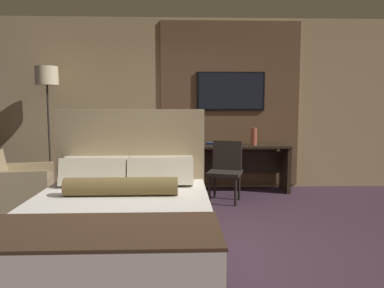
% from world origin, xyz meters
% --- Properties ---
extents(ground_plane, '(16.00, 16.00, 0.00)m').
position_xyz_m(ground_plane, '(0.00, 0.00, 0.00)').
color(ground_plane, '#3D2838').
extents(wall_back_tv_panel, '(7.20, 0.09, 2.80)m').
position_xyz_m(wall_back_tv_panel, '(0.12, 2.59, 1.40)').
color(wall_back_tv_panel, tan).
rests_on(wall_back_tv_panel, ground_plane).
extents(bed, '(1.63, 2.16, 1.35)m').
position_xyz_m(bed, '(-0.50, -0.43, 0.35)').
color(bed, '#33281E').
rests_on(bed, ground_plane).
extents(desk, '(1.79, 0.52, 0.76)m').
position_xyz_m(desk, '(0.89, 2.31, 0.51)').
color(desk, '#2D2319').
rests_on(desk, ground_plane).
extents(tv, '(1.12, 0.04, 0.63)m').
position_xyz_m(tv, '(0.89, 2.52, 1.62)').
color(tv, black).
extents(desk_chair, '(0.57, 0.57, 0.87)m').
position_xyz_m(desk_chair, '(0.72, 1.69, 0.51)').
color(desk_chair, '#28231E').
rests_on(desk_chair, ground_plane).
extents(armchair_by_window, '(0.94, 0.96, 0.77)m').
position_xyz_m(armchair_by_window, '(-2.19, 1.54, 0.26)').
color(armchair_by_window, '#998460').
rests_on(armchair_by_window, ground_plane).
extents(floor_lamp, '(0.34, 0.34, 1.98)m').
position_xyz_m(floor_lamp, '(-1.98, 2.20, 1.67)').
color(floor_lamp, '#282623').
rests_on(floor_lamp, ground_plane).
extents(vase_tall, '(0.09, 0.09, 0.27)m').
position_xyz_m(vase_tall, '(1.22, 2.20, 0.89)').
color(vase_tall, '#B2563D').
rests_on(vase_tall, desk).
extents(vase_short, '(0.08, 0.08, 0.28)m').
position_xyz_m(vase_short, '(0.32, 2.25, 0.90)').
color(vase_short, '#333338').
rests_on(vase_short, desk).
extents(book, '(0.26, 0.22, 0.03)m').
position_xyz_m(book, '(0.59, 2.33, 0.77)').
color(book, navy).
rests_on(book, desk).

